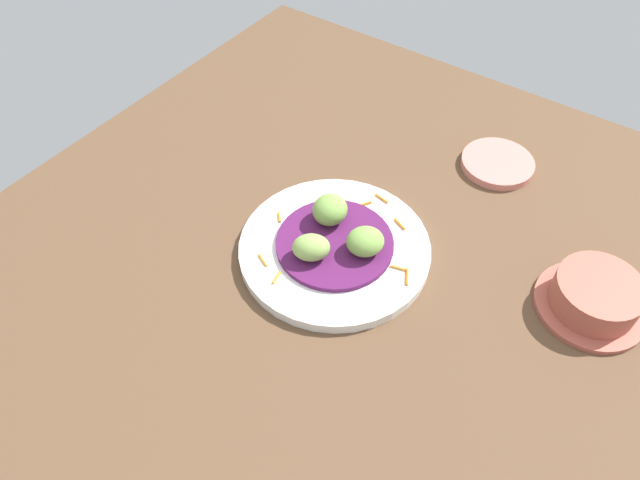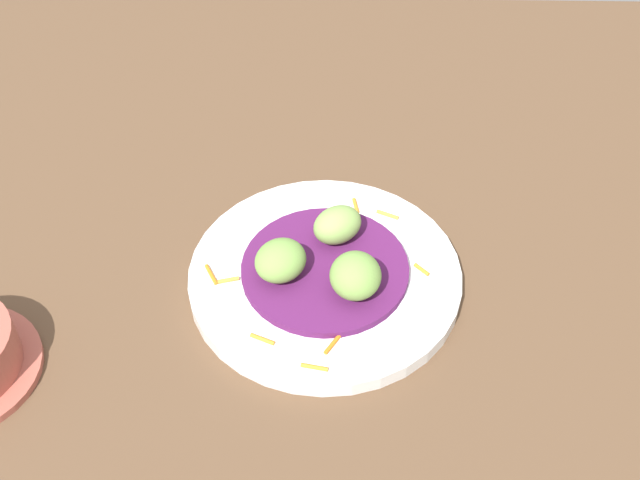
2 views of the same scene
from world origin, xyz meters
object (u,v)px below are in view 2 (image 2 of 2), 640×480
guac_scoop_right (355,276)px  main_plate (325,277)px  guac_scoop_left (337,225)px  guac_scoop_center (283,260)px

guac_scoop_right → main_plate: bearing=134.0°
guac_scoop_left → guac_scoop_center: 7.36cm
main_plate → guac_scoop_center: guac_scoop_center is taller
guac_scoop_left → guac_scoop_right: 7.37cm
main_plate → guac_scoop_right: 5.68cm
main_plate → guac_scoop_left: size_ratio=5.25×
guac_scoop_left → guac_scoop_center: size_ratio=0.99×
main_plate → guac_scoop_center: bearing=-166.0°
main_plate → guac_scoop_center: 5.52cm
guac_scoop_left → guac_scoop_center: guac_scoop_center is taller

